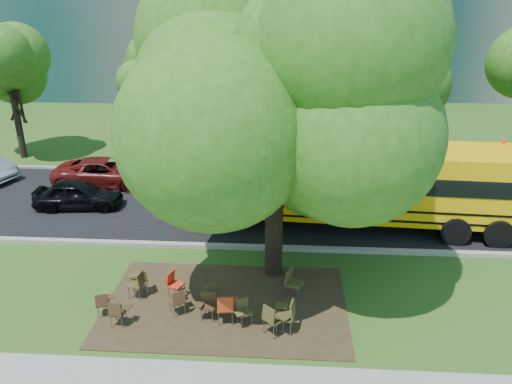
# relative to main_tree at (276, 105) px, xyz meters

# --- Properties ---
(ground) EXTENTS (160.00, 160.00, 0.00)m
(ground) POSITION_rel_main_tree_xyz_m (-2.33, -1.39, -5.53)
(ground) COLOR #26531A
(ground) RESTS_ON ground
(dirt_patch) EXTENTS (7.00, 4.50, 0.03)m
(dirt_patch) POSITION_rel_main_tree_xyz_m (-1.33, -1.89, -5.51)
(dirt_patch) COLOR #382819
(dirt_patch) RESTS_ON ground
(asphalt_road) EXTENTS (80.00, 8.00, 0.04)m
(asphalt_road) POSITION_rel_main_tree_xyz_m (-2.33, 5.61, -5.51)
(asphalt_road) COLOR black
(asphalt_road) RESTS_ON ground
(kerb_near) EXTENTS (80.00, 0.25, 0.14)m
(kerb_near) POSITION_rel_main_tree_xyz_m (-2.33, 1.61, -5.46)
(kerb_near) COLOR gray
(kerb_near) RESTS_ON ground
(kerb_far) EXTENTS (80.00, 0.25, 0.14)m
(kerb_far) POSITION_rel_main_tree_xyz_m (-2.33, 9.71, -5.46)
(kerb_far) COLOR gray
(kerb_far) RESTS_ON ground
(bg_tree_0) EXTENTS (5.20, 5.20, 7.18)m
(bg_tree_0) POSITION_rel_main_tree_xyz_m (-14.33, 11.61, -0.96)
(bg_tree_0) COLOR black
(bg_tree_0) RESTS_ON ground
(bg_tree_2) EXTENTS (4.80, 4.80, 6.62)m
(bg_tree_2) POSITION_rel_main_tree_xyz_m (-7.33, 14.61, -1.32)
(bg_tree_2) COLOR black
(bg_tree_2) RESTS_ON ground
(bg_tree_3) EXTENTS (5.60, 5.60, 7.84)m
(bg_tree_3) POSITION_rel_main_tree_xyz_m (5.67, 12.61, -0.50)
(bg_tree_3) COLOR black
(bg_tree_3) RESTS_ON ground
(main_tree) EXTENTS (7.20, 7.20, 9.14)m
(main_tree) POSITION_rel_main_tree_xyz_m (0.00, 0.00, 0.00)
(main_tree) COLOR black
(main_tree) RESTS_ON ground
(school_bus) EXTENTS (13.12, 3.64, 3.17)m
(school_bus) POSITION_rel_main_tree_xyz_m (3.36, 3.91, -3.70)
(school_bus) COLOR #FCB607
(school_bus) RESTS_ON ground
(chair_0) EXTENTS (0.53, 0.58, 0.77)m
(chair_0) POSITION_rel_main_tree_xyz_m (-4.67, -2.66, -5.05)
(chair_0) COLOR #492B1A
(chair_0) RESTS_ON ground
(chair_1) EXTENTS (0.55, 0.46, 0.79)m
(chair_1) POSITION_rel_main_tree_xyz_m (-4.11, -3.09, -5.04)
(chair_1) COLOR #3E2A16
(chair_1) RESTS_ON ground
(chair_2) EXTENTS (0.55, 0.69, 0.82)m
(chair_2) POSITION_rel_main_tree_xyz_m (-2.59, -2.44, -5.02)
(chair_2) COLOR #50321C
(chair_2) RESTS_ON ground
(chair_3) EXTENTS (0.59, 0.48, 0.81)m
(chair_3) POSITION_rel_main_tree_xyz_m (-1.73, -2.57, -5.03)
(chair_3) COLOR #402A16
(chair_3) RESTS_ON ground
(chair_4) EXTENTS (0.62, 0.62, 0.93)m
(chair_4) POSITION_rel_main_tree_xyz_m (-1.20, -2.79, -4.95)
(chair_4) COLOR #AF3412
(chair_4) RESTS_ON ground
(chair_5) EXTENTS (0.52, 0.63, 0.77)m
(chair_5) POSITION_rel_main_tree_xyz_m (-0.74, -2.77, -5.05)
(chair_5) COLOR brown
(chair_5) RESTS_ON ground
(chair_6) EXTENTS (0.56, 0.70, 0.96)m
(chair_6) POSITION_rel_main_tree_xyz_m (0.47, -3.01, -4.94)
(chair_6) COLOR #4F4722
(chair_6) RESTS_ON ground
(chair_7) EXTENTS (0.80, 0.64, 0.93)m
(chair_7) POSITION_rel_main_tree_xyz_m (0.09, -3.23, -4.95)
(chair_7) COLOR #443F1D
(chair_7) RESTS_ON ground
(chair_8) EXTENTS (0.50, 0.62, 0.85)m
(chair_8) POSITION_rel_main_tree_xyz_m (-3.98, -1.66, -5.01)
(chair_8) COLOR #4B4220
(chair_8) RESTS_ON ground
(chair_9) EXTENTS (0.71, 0.60, 0.89)m
(chair_9) POSITION_rel_main_tree_xyz_m (-3.92, -1.51, -4.98)
(chair_9) COLOR #44401D
(chair_9) RESTS_ON ground
(chair_10) EXTENTS (0.53, 0.68, 0.86)m
(chair_10) POSITION_rel_main_tree_xyz_m (-2.89, -1.63, -5.00)
(chair_10) COLOR red
(chair_10) RESTS_ON ground
(chair_11) EXTENTS (0.54, 0.67, 0.80)m
(chair_11) POSITION_rel_main_tree_xyz_m (-1.77, -2.04, -5.03)
(chair_11) COLOR #47441E
(chair_11) RESTS_ON ground
(chair_12) EXTENTS (0.61, 0.78, 0.96)m
(chair_12) POSITION_rel_main_tree_xyz_m (0.61, -1.42, -4.93)
(chair_12) COLOR #4D4721
(chair_12) RESTS_ON ground
(black_car) EXTENTS (3.74, 1.78, 1.23)m
(black_car) POSITION_rel_main_tree_xyz_m (-8.39, 4.81, -4.91)
(black_car) COLOR black
(black_car) RESTS_ON ground
(bg_car_red) EXTENTS (4.88, 2.50, 1.32)m
(bg_car_red) POSITION_rel_main_tree_xyz_m (-8.17, 7.53, -4.87)
(bg_car_red) COLOR #56100E
(bg_car_red) RESTS_ON ground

